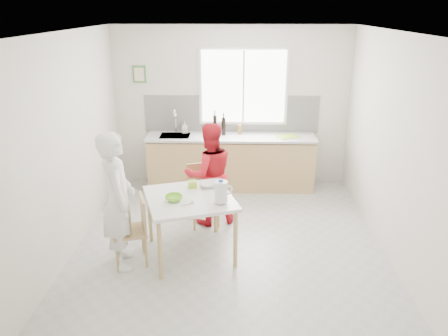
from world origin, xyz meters
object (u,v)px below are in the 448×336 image
Objects in this scene: milk_jug at (221,191)px; person_white at (118,201)px; chair_far at (202,191)px; bowl_green at (174,198)px; dining_table at (190,203)px; person_red at (210,174)px; chair_left at (134,227)px; wine_bottle_a at (215,124)px; wine_bottle_b at (224,126)px; bowl_white at (208,185)px.

person_white is at bearing 166.48° from milk_jug.
bowl_green is (-0.26, -0.99, 0.34)m from chair_far.
person_red is at bearing 77.58° from dining_table.
chair_left is 1.32m from chair_far.
wine_bottle_a is at bearing -38.88° from person_white.
milk_jug is (1.20, 0.09, 0.10)m from person_white.
wine_bottle_b reaches higher than bowl_green.
person_red is 1.45m from wine_bottle_b.
bowl_white is at bearing -95.05° from chair_far.
chair_left is 3.77× the size of bowl_white.
chair_far is 0.52× the size of person_white.
wine_bottle_a is 1.07× the size of wine_bottle_b.
chair_far is 1.19m from milk_jug.
bowl_green is at bearing -131.20° from bowl_white.
person_white is 0.65m from bowl_green.
wine_bottle_a reaches higher than chair_left.
wine_bottle_b is (0.16, 1.40, 0.33)m from person_red.
person_white reaches higher than chair_left.
bowl_white is (1.01, 0.59, -0.03)m from person_white.
bowl_green is 0.69× the size of wine_bottle_b.
person_red reaches higher than dining_table.
person_white reaches higher than person_red.
wine_bottle_a is (0.38, 2.48, 0.26)m from bowl_green.
milk_jug is at bearing -91.35° from chair_far.
bowl_green reaches higher than bowl_white.
bowl_green is 0.58m from bowl_white.
bowl_white is at bearing -94.28° from wine_bottle_b.
chair_left is 0.98× the size of chair_far.
milk_jug is (1.05, 0.04, 0.47)m from chair_left.
chair_far reaches higher than bowl_green.
chair_left reaches higher than bowl_white.
chair_far is at bearing 88.65° from milk_jug.
person_red is at bearing 69.54° from bowl_green.
wine_bottle_a is at bearing 90.10° from bowl_white.
dining_table is 1.50× the size of chair_left.
bowl_white is at bearing 104.24° from chair_left.
person_red reaches higher than wine_bottle_a.
dining_table is at bearing 31.87° from bowl_green.
chair_left is 2.78m from wine_bottle_a.
bowl_green is (0.48, 0.10, 0.35)m from chair_left.
dining_table is at bearing 139.04° from milk_jug.
bowl_white is 0.71× the size of wine_bottle_a.
bowl_green is at bearing -148.13° from dining_table.
bowl_green is 2.52m from wine_bottle_a.
wine_bottle_a is 0.17m from wine_bottle_b.
chair_left is 2.75m from wine_bottle_b.
wine_bottle_a reaches higher than chair_far.
milk_jug reaches higher than bowl_green.
chair_far reaches higher than chair_left.
person_red is at bearing 83.01° from milk_jug.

